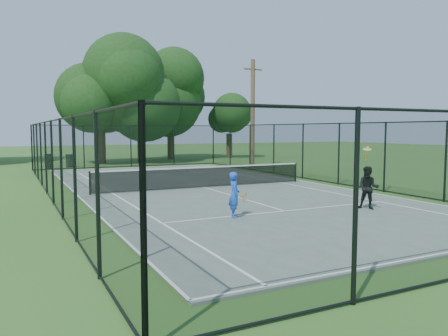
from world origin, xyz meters
name	(u,v)px	position (x,y,z in m)	size (l,w,h in m)	color
ground	(204,189)	(0.00, 0.00, 0.00)	(120.00, 120.00, 0.00)	#27541C
tennis_court	(204,188)	(0.00, 0.00, 0.03)	(11.00, 24.00, 0.06)	#536259
tennis_net	(204,176)	(0.00, 0.00, 0.58)	(10.08, 0.08, 0.95)	black
fence	(204,156)	(0.00, 0.00, 1.50)	(13.10, 26.10, 3.00)	black
tree_near_left	(101,97)	(-1.23, 17.18, 5.18)	(6.46, 6.46, 8.42)	#332114
tree_near_mid	(140,96)	(1.61, 16.16, 5.30)	(6.58, 6.58, 8.61)	#332114
tree_near_right	(170,96)	(5.26, 19.48, 5.71)	(6.50, 6.50, 8.98)	#332114
tree_far_right	(229,123)	(11.07, 19.20, 3.28)	(4.01, 4.01, 5.31)	#332114
trash_bin_left	(49,161)	(-5.44, 13.75, 0.52)	(0.58, 0.58, 1.03)	black
trash_bin_right	(70,161)	(-3.99, 14.58, 0.47)	(0.58, 0.58, 0.92)	black
utility_pole	(253,113)	(7.72, 9.00, 3.85)	(1.40, 0.30, 7.57)	#4C3823
player_blue	(234,195)	(-1.91, -6.56, 0.74)	(0.81, 0.57, 1.36)	blue
player_black	(368,188)	(2.64, -7.32, 0.77)	(0.97, 1.06, 2.04)	black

